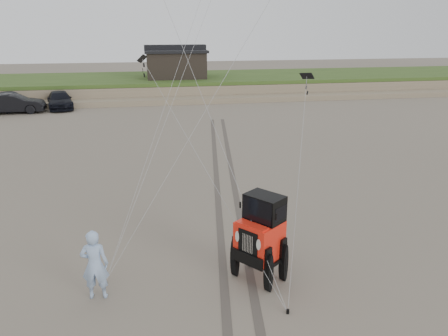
{
  "coord_description": "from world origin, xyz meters",
  "views": [
    {
      "loc": [
        -1.42,
        -10.32,
        7.06
      ],
      "look_at": [
        1.01,
        3.0,
        2.6
      ],
      "focal_mm": 35.0,
      "sensor_mm": 36.0,
      "label": 1
    }
  ],
  "objects_px": {
    "jeep": "(259,247)",
    "man": "(95,265)",
    "truck_c": "(60,100)",
    "truck_a": "(11,100)",
    "truck_b": "(14,104)",
    "cabin": "(176,63)"
  },
  "relations": [
    {
      "from": "truck_b",
      "to": "man",
      "type": "bearing_deg",
      "value": -163.46
    },
    {
      "from": "jeep",
      "to": "man",
      "type": "xyz_separation_m",
      "value": [
        -4.54,
        -0.12,
        -0.02
      ]
    },
    {
      "from": "truck_a",
      "to": "truck_b",
      "type": "bearing_deg",
      "value": -100.02
    },
    {
      "from": "jeep",
      "to": "truck_b",
      "type": "bearing_deg",
      "value": 167.83
    },
    {
      "from": "cabin",
      "to": "jeep",
      "type": "bearing_deg",
      "value": -90.67
    },
    {
      "from": "truck_b",
      "to": "truck_c",
      "type": "xyz_separation_m",
      "value": [
        3.39,
        1.64,
        -0.08
      ]
    },
    {
      "from": "man",
      "to": "truck_b",
      "type": "bearing_deg",
      "value": -67.51
    },
    {
      "from": "cabin",
      "to": "man",
      "type": "bearing_deg",
      "value": -97.72
    },
    {
      "from": "cabin",
      "to": "truck_c",
      "type": "distance_m",
      "value": 13.08
    },
    {
      "from": "cabin",
      "to": "truck_a",
      "type": "relative_size",
      "value": 1.35
    },
    {
      "from": "jeep",
      "to": "truck_c",
      "type": "bearing_deg",
      "value": 160.95
    },
    {
      "from": "cabin",
      "to": "jeep",
      "type": "height_order",
      "value": "cabin"
    },
    {
      "from": "truck_a",
      "to": "truck_c",
      "type": "height_order",
      "value": "truck_a"
    },
    {
      "from": "truck_b",
      "to": "jeep",
      "type": "distance_m",
      "value": 31.21
    },
    {
      "from": "man",
      "to": "cabin",
      "type": "bearing_deg",
      "value": -93.39
    },
    {
      "from": "truck_c",
      "to": "man",
      "type": "bearing_deg",
      "value": -91.38
    },
    {
      "from": "truck_c",
      "to": "truck_a",
      "type": "bearing_deg",
      "value": 167.12
    },
    {
      "from": "truck_c",
      "to": "truck_b",
      "type": "bearing_deg",
      "value": -166.66
    },
    {
      "from": "truck_b",
      "to": "man",
      "type": "distance_m",
      "value": 29.6
    },
    {
      "from": "cabin",
      "to": "truck_a",
      "type": "distance_m",
      "value": 16.54
    },
    {
      "from": "cabin",
      "to": "jeep",
      "type": "distance_m",
      "value": 36.63
    },
    {
      "from": "truck_a",
      "to": "jeep",
      "type": "bearing_deg",
      "value": -95.04
    }
  ]
}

